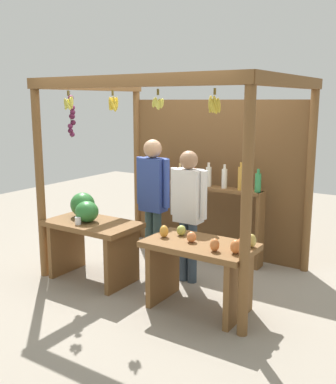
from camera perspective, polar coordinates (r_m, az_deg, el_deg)
ground_plane at (r=5.78m, az=1.06°, el=-10.15°), size 12.00×12.00×0.00m
market_stall at (r=5.78m, az=3.30°, el=4.22°), size 2.77×2.03×2.38m
fruit_counter_left at (r=5.51m, az=-9.85°, el=-4.53°), size 1.11×0.64×1.02m
fruit_counter_right at (r=4.66m, az=4.14°, el=-8.67°), size 1.12×0.64×0.86m
bottle_shelf_unit at (r=6.16m, az=4.33°, el=-0.92°), size 1.78×0.22×1.36m
vendor_man at (r=5.58m, az=-1.91°, el=-0.13°), size 0.48×0.23×1.67m
vendor_woman at (r=5.25m, az=2.60°, el=-1.63°), size 0.48×0.21×1.57m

